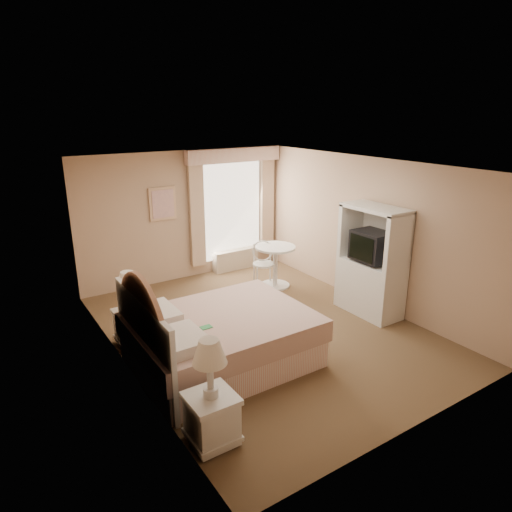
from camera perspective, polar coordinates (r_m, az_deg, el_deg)
room at (r=6.65m, az=1.06°, el=0.50°), size 4.21×5.51×2.51m
window at (r=9.34m, az=-2.77°, el=6.24°), size 2.05×0.22×2.51m
framed_art at (r=8.71m, az=-11.58°, el=6.42°), size 0.52×0.04×0.62m
bed at (r=6.07m, az=-5.15°, el=-10.33°), size 2.28×1.79×1.59m
nightstand_near at (r=4.79m, az=-5.61°, el=-18.16°), size 0.48×0.48×1.15m
nightstand_far at (r=6.78m, az=-15.35°, el=-7.46°), size 0.45×0.45×1.09m
round_table at (r=8.58m, az=2.42°, el=-0.46°), size 0.75×0.75×0.79m
cafe_chair at (r=8.66m, az=0.92°, el=-0.49°), size 0.54×0.54×0.86m
armoire at (r=7.64m, az=14.20°, el=-1.69°), size 0.54×1.08×1.80m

